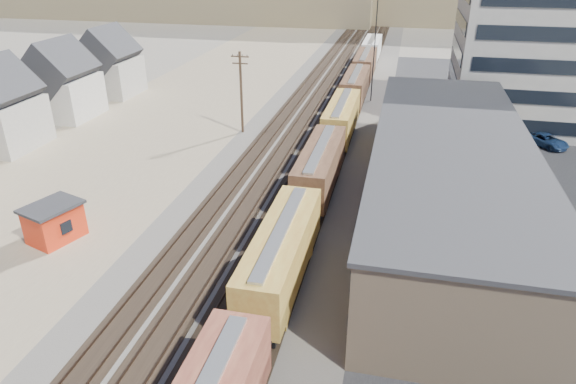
% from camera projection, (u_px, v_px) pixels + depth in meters
% --- Properties ---
extents(ballast_bed, '(18.00, 200.00, 0.06)m').
position_uv_depth(ballast_bed, '(320.00, 118.00, 69.69)').
color(ballast_bed, '#4C4742').
rests_on(ballast_bed, ground).
extents(dirt_yard, '(24.00, 180.00, 0.03)m').
position_uv_depth(dirt_yard, '(151.00, 131.00, 64.93)').
color(dirt_yard, '#86745C').
rests_on(dirt_yard, ground).
extents(asphalt_lot, '(26.00, 120.00, 0.04)m').
position_uv_depth(asphalt_lot, '(509.00, 177.00, 52.12)').
color(asphalt_lot, '#232326').
rests_on(asphalt_lot, ground).
extents(rail_tracks, '(11.40, 200.00, 0.24)m').
position_uv_depth(rail_tracks, '(316.00, 117.00, 69.76)').
color(rail_tracks, black).
rests_on(rail_tracks, ground).
extents(freight_train, '(3.00, 119.74, 4.46)m').
position_uv_depth(freight_train, '(332.00, 139.00, 54.12)').
color(freight_train, black).
rests_on(freight_train, ground).
extents(warehouse, '(12.40, 40.40, 7.25)m').
position_uv_depth(warehouse, '(447.00, 177.00, 43.17)').
color(warehouse, tan).
rests_on(warehouse, ground).
extents(office_tower, '(22.60, 18.60, 18.45)m').
position_uv_depth(office_tower, '(548.00, 51.00, 64.40)').
color(office_tower, '#9E998E').
rests_on(office_tower, ground).
extents(utility_pole_north, '(2.20, 0.32, 10.00)m').
position_uv_depth(utility_pole_north, '(241.00, 91.00, 62.08)').
color(utility_pole_north, '#382619').
rests_on(utility_pole_north, ground).
extents(radio_mast, '(1.20, 0.16, 18.00)m').
position_uv_depth(radio_mast, '(375.00, 39.00, 73.29)').
color(radio_mast, black).
rests_on(radio_mast, ground).
extents(maintenance_shed, '(4.39, 4.98, 3.06)m').
position_uv_depth(maintenance_shed, '(54.00, 222.00, 40.48)').
color(maintenance_shed, red).
rests_on(maintenance_shed, ground).
extents(parked_car_blue, '(5.29, 5.54, 1.46)m').
position_uv_depth(parked_car_blue, '(546.00, 140.00, 59.65)').
color(parked_car_blue, navy).
rests_on(parked_car_blue, ground).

